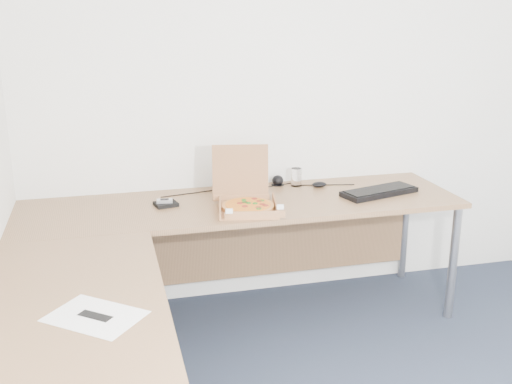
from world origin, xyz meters
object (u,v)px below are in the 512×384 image
object	(u,v)px
pizza_box	(247,203)
drinking_glass	(296,177)
desk	(198,238)
keyboard	(379,192)
wallet	(166,204)

from	to	relation	value
pizza_box	drinking_glass	xyz separation A→B (m)	(0.40, 0.37, 0.02)
pizza_box	drinking_glass	distance (m)	0.55
desk	drinking_glass	distance (m)	0.98
drinking_glass	keyboard	xyz separation A→B (m)	(0.42, -0.29, -0.04)
pizza_box	keyboard	world-z (taller)	pizza_box
pizza_box	keyboard	xyz separation A→B (m)	(0.82, 0.08, -0.02)
desk	keyboard	size ratio (longest dim) A/B	5.35
wallet	keyboard	bearing A→B (deg)	-17.25
keyboard	wallet	distance (m)	1.25
desk	keyboard	world-z (taller)	keyboard
desk	drinking_glass	size ratio (longest dim) A/B	22.20
pizza_box	drinking_glass	bearing A→B (deg)	53.55
desk	pizza_box	distance (m)	0.44
pizza_box	wallet	xyz separation A→B (m)	(-0.42, 0.17, -0.03)
drinking_glass	wallet	bearing A→B (deg)	-166.67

